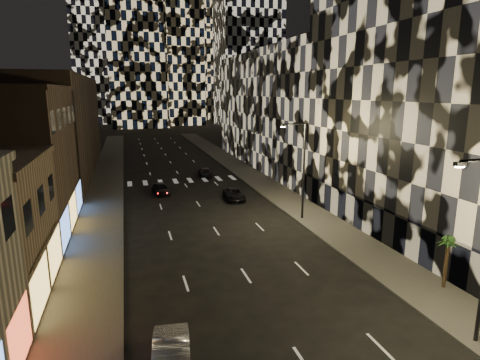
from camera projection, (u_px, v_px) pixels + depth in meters
sidewalk_left at (106, 185)px, 51.98m from camera, size 4.00×120.00×0.15m
sidewalk_right at (252, 176)px, 57.33m from camera, size 4.00×120.00×0.15m
curb_left at (123, 184)px, 52.54m from camera, size 0.20×120.00×0.15m
curb_right at (238, 177)px, 56.77m from camera, size 0.20×120.00×0.15m
retail_brown at (4, 164)px, 33.34m from camera, size 10.00×15.00×12.00m
retail_filler_left at (54, 126)px, 58.00m from camera, size 10.00×40.00×14.00m
midrise_right at (458, 103)px, 33.70m from camera, size 16.00×25.00×22.00m
midrise_base at (370, 218)px, 33.70m from camera, size 0.60×25.00×3.00m
midrise_filler_right at (299, 110)px, 64.65m from camera, size 16.00×40.00×18.00m
streetlight_far at (302, 164)px, 36.97m from camera, size 2.55×0.25×9.00m
car_silver_parked at (171, 360)px, 17.05m from camera, size 2.06×4.69×1.50m
car_dark_midlane at (161, 189)px, 47.33m from camera, size 2.16×4.22×1.37m
car_dark_oncoming at (205, 172)px, 57.33m from camera, size 2.16×4.43×1.24m
car_dark_rightlane at (234, 194)px, 44.93m from camera, size 2.37×4.59×1.24m
palm_tree at (448, 245)px, 24.09m from camera, size 1.68×1.66×3.29m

